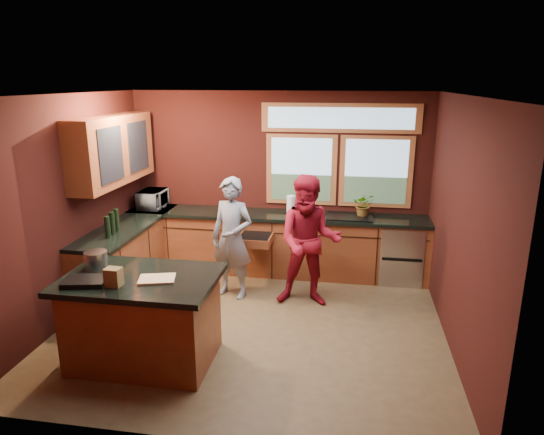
% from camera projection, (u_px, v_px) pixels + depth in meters
% --- Properties ---
extents(floor, '(4.50, 4.50, 0.00)m').
position_uv_depth(floor, '(253.00, 324.00, 5.87)').
color(floor, brown).
rests_on(floor, ground).
extents(room_shell, '(4.52, 4.02, 2.71)m').
position_uv_depth(room_shell, '(208.00, 171.00, 5.77)').
color(room_shell, black).
rests_on(room_shell, ground).
extents(back_counter, '(4.50, 0.64, 0.93)m').
position_uv_depth(back_counter, '(288.00, 244.00, 7.32)').
color(back_counter, '#612E17').
rests_on(back_counter, floor).
extents(left_counter, '(0.64, 2.30, 0.93)m').
position_uv_depth(left_counter, '(130.00, 255.00, 6.85)').
color(left_counter, '#612E17').
rests_on(left_counter, floor).
extents(island, '(1.55, 1.05, 0.95)m').
position_uv_depth(island, '(143.00, 319.00, 5.00)').
color(island, '#612E17').
rests_on(island, floor).
extents(person_grey, '(0.68, 0.55, 1.64)m').
position_uv_depth(person_grey, '(232.00, 238.00, 6.45)').
color(person_grey, slate).
rests_on(person_grey, floor).
extents(person_red, '(0.85, 0.67, 1.72)m').
position_uv_depth(person_red, '(309.00, 242.00, 6.19)').
color(person_red, maroon).
rests_on(person_red, floor).
extents(microwave, '(0.35, 0.51, 0.28)m').
position_uv_depth(microwave, '(153.00, 199.00, 7.49)').
color(microwave, '#999999').
rests_on(microwave, left_counter).
extents(potted_plant, '(0.31, 0.27, 0.34)m').
position_uv_depth(potted_plant, '(364.00, 205.00, 7.02)').
color(potted_plant, '#999999').
rests_on(potted_plant, back_counter).
extents(paper_towel, '(0.12, 0.12, 0.28)m').
position_uv_depth(paper_towel, '(291.00, 205.00, 7.15)').
color(paper_towel, white).
rests_on(paper_towel, back_counter).
extents(cutting_board, '(0.40, 0.33, 0.02)m').
position_uv_depth(cutting_board, '(157.00, 279.00, 4.79)').
color(cutting_board, tan).
rests_on(cutting_board, island).
extents(stock_pot, '(0.24, 0.24, 0.18)m').
position_uv_depth(stock_pot, '(96.00, 260.00, 5.08)').
color(stock_pot, '#B8B8BD').
rests_on(stock_pot, island).
extents(paper_bag, '(0.16, 0.13, 0.18)m').
position_uv_depth(paper_bag, '(114.00, 277.00, 4.63)').
color(paper_bag, brown).
rests_on(paper_bag, island).
extents(black_tray, '(0.45, 0.35, 0.05)m').
position_uv_depth(black_tray, '(85.00, 281.00, 4.70)').
color(black_tray, black).
rests_on(black_tray, island).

